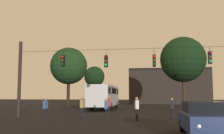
# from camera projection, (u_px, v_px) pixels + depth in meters

# --- Properties ---
(ground_plane) EXTENTS (168.00, 168.00, 0.00)m
(ground_plane) POSITION_uv_depth(u_px,v_px,m) (139.00, 111.00, 31.36)
(ground_plane) COLOR black
(ground_plane) RESTS_ON ground
(overhead_signal_span) EXTENTS (19.06, 0.44, 6.34)m
(overhead_signal_span) POSITION_uv_depth(u_px,v_px,m) (131.00, 72.00, 21.33)
(overhead_signal_span) COLOR black
(overhead_signal_span) RESTS_ON ground
(city_bus) EXTENTS (2.85, 11.07, 3.00)m
(city_bus) POSITION_uv_depth(u_px,v_px,m) (104.00, 95.00, 34.82)
(city_bus) COLOR #B7BCC6
(city_bus) RESTS_ON ground
(car_near_right) EXTENTS (1.90, 4.37, 1.52)m
(car_near_right) POSITION_uv_depth(u_px,v_px,m) (203.00, 118.00, 12.02)
(car_near_right) COLOR navy
(car_near_right) RESTS_ON ground
(pedestrian_crossing_left) EXTENTS (0.30, 0.39, 1.67)m
(pedestrian_crossing_left) POSITION_uv_depth(u_px,v_px,m) (82.00, 106.00, 21.10)
(pedestrian_crossing_left) COLOR black
(pedestrian_crossing_left) RESTS_ON ground
(pedestrian_crossing_center) EXTENTS (0.30, 0.39, 1.55)m
(pedestrian_crossing_center) POSITION_uv_depth(u_px,v_px,m) (106.00, 108.00, 20.81)
(pedestrian_crossing_center) COLOR black
(pedestrian_crossing_center) RESTS_ON ground
(pedestrian_crossing_right) EXTENTS (0.30, 0.40, 1.60)m
(pedestrian_crossing_right) POSITION_uv_depth(u_px,v_px,m) (45.00, 107.00, 20.41)
(pedestrian_crossing_right) COLOR black
(pedestrian_crossing_right) RESTS_ON ground
(pedestrian_near_bus) EXTENTS (0.29, 0.39, 1.76)m
(pedestrian_near_bus) POSITION_uv_depth(u_px,v_px,m) (109.00, 105.00, 23.19)
(pedestrian_near_bus) COLOR black
(pedestrian_near_bus) RESTS_ON ground
(pedestrian_trailing) EXTENTS (0.33, 0.41, 1.67)m
(pedestrian_trailing) POSITION_uv_depth(u_px,v_px,m) (137.00, 107.00, 19.34)
(pedestrian_trailing) COLOR black
(pedestrian_trailing) RESTS_ON ground
(pedestrian_far_side) EXTENTS (0.25, 0.37, 1.60)m
(pedestrian_far_side) POSITION_uv_depth(u_px,v_px,m) (172.00, 107.00, 20.67)
(pedestrian_far_side) COLOR black
(pedestrian_far_side) RESTS_ON ground
(corner_building) EXTENTS (16.41, 8.50, 7.35)m
(corner_building) POSITION_uv_depth(u_px,v_px,m) (169.00, 87.00, 58.14)
(corner_building) COLOR black
(corner_building) RESTS_ON ground
(tree_left_silhouette) EXTENTS (5.68, 5.68, 9.09)m
(tree_left_silhouette) POSITION_uv_depth(u_px,v_px,m) (183.00, 60.00, 33.84)
(tree_left_silhouette) COLOR #2D2116
(tree_left_silhouette) RESTS_ON ground
(tree_behind_building) EXTENTS (3.84, 3.84, 7.25)m
(tree_behind_building) POSITION_uv_depth(u_px,v_px,m) (94.00, 77.00, 51.13)
(tree_behind_building) COLOR #2D2116
(tree_behind_building) RESTS_ON ground
(tree_right_far) EXTENTS (5.83, 5.83, 9.34)m
(tree_right_far) POSITION_uv_depth(u_px,v_px,m) (69.00, 66.00, 42.81)
(tree_right_far) COLOR black
(tree_right_far) RESTS_ON ground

